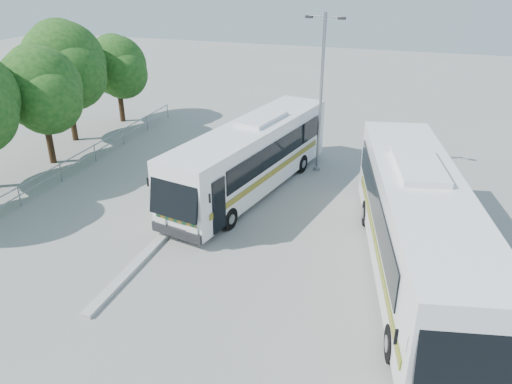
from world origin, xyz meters
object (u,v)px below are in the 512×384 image
(tree_far_c, at_px, (41,88))
(coach_adjacent, at_px, (418,227))
(tree_far_d, at_px, (65,64))
(lamppost, at_px, (321,88))
(tree_far_e, at_px, (117,66))
(coach_main, at_px, (251,156))

(tree_far_c, relative_size, coach_adjacent, 0.47)
(tree_far_d, bearing_deg, lamppost, -0.66)
(tree_far_c, xyz_separation_m, tree_far_e, (-0.51, 8.20, -0.37))
(tree_far_d, distance_m, lamppost, 15.62)
(lamppost, bearing_deg, coach_adjacent, -52.93)
(tree_far_e, relative_size, coach_main, 0.48)
(tree_far_d, distance_m, tree_far_e, 4.65)
(coach_adjacent, bearing_deg, lamppost, 108.97)
(tree_far_c, xyz_separation_m, coach_main, (11.86, -0.16, -2.41))
(coach_main, bearing_deg, tree_far_e, 158.00)
(tree_far_c, height_order, coach_main, tree_far_c)
(coach_adjacent, bearing_deg, tree_far_e, 134.44)
(tree_far_d, height_order, lamppost, lamppost)
(tree_far_c, bearing_deg, lamppost, 13.71)
(tree_far_c, xyz_separation_m, coach_adjacent, (19.71, -5.45, -2.19))
(tree_far_c, bearing_deg, tree_far_d, 107.83)
(tree_far_c, height_order, tree_far_e, tree_far_c)
(tree_far_e, height_order, coach_adjacent, tree_far_e)
(tree_far_d, xyz_separation_m, tree_far_e, (0.68, 4.50, -0.93))
(coach_adjacent, height_order, lamppost, lamppost)
(tree_far_c, distance_m, coach_main, 12.10)
(tree_far_d, xyz_separation_m, lamppost, (15.62, -0.18, -0.29))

